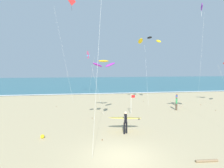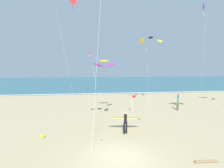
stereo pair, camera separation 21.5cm
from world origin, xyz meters
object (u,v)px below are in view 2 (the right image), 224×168
surfer_lead (125,119)px  beach_ball (42,136)px  bystander_blue_top (178,100)px  driftwood_log (206,161)px  lifeguard_flag (132,102)px  bystander_green_top (178,103)px  kite_delta_rose_outer (90,55)px  kite_diamond_violet_low (204,11)px  kite_diamond_scarlet_mid (72,5)px  kite_arc_golden_high (104,64)px  kite_arc_charcoal_far (151,40)px

surfer_lead → beach_ball: 6.13m
bystander_blue_top → driftwood_log: 15.33m
lifeguard_flag → driftwood_log: size_ratio=1.71×
bystander_blue_top → beach_ball: bystander_blue_top is taller
bystander_green_top → beach_ball: 15.38m
kite_delta_rose_outer → bystander_green_top: size_ratio=4.91×
lifeguard_flag → kite_diamond_violet_low: bearing=23.8°
beach_ball → kite_diamond_scarlet_mid: bearing=83.0°
kite_arc_golden_high → driftwood_log: kite_arc_golden_high is taller
driftwood_log → kite_arc_golden_high: bearing=112.7°
bystander_blue_top → beach_ball: size_ratio=5.68×
kite_arc_golden_high → kite_diamond_violet_low: (14.09, 5.30, 7.26)m
surfer_lead → kite_delta_rose_outer: size_ratio=0.34×
kite_arc_charcoal_far → kite_diamond_violet_low: bearing=9.4°
kite_diamond_scarlet_mid → driftwood_log: size_ratio=11.69×
surfer_lead → kite_arc_golden_high: size_ratio=0.45×
bystander_blue_top → lifeguard_flag: bearing=-154.1°
beach_ball → bystander_green_top: bearing=26.7°
bystander_green_top → lifeguard_flag: 5.76m
kite_arc_golden_high → kite_diamond_violet_low: bearing=20.6°
kite_delta_rose_outer → kite_arc_charcoal_far: bearing=-51.6°
kite_arc_charcoal_far → kite_arc_golden_high: bearing=-147.3°
kite_delta_rose_outer → beach_ball: 20.48m
surfer_lead → bystander_green_top: size_ratio=1.65×
bystander_blue_top → beach_ball: bearing=-148.0°
kite_arc_golden_high → bystander_green_top: kite_arc_golden_high is taller
bystander_green_top → beach_ball: bearing=-153.3°
bystander_green_top → bystander_blue_top: same height
bystander_green_top → driftwood_log: (-4.38, -11.77, -0.74)m
bystander_green_top → lifeguard_flag: lifeguard_flag is taller
kite_diamond_violet_low → beach_ball: bearing=-150.4°
bystander_blue_top → beach_ball: 17.70m
surfer_lead → beach_ball: size_ratio=9.35×
kite_arc_golden_high → lifeguard_flag: (3.06, 0.43, -4.13)m
kite_delta_rose_outer → beach_ball: kite_delta_rose_outer is taller
kite_diamond_violet_low → lifeguard_flag: 16.58m
kite_arc_charcoal_far → beach_ball: 16.93m
kite_diamond_violet_low → bystander_blue_top: 12.61m
kite_diamond_violet_low → kite_delta_rose_outer: (-15.21, 8.00, -5.55)m
lifeguard_flag → beach_ball: lifeguard_flag is taller
bystander_green_top → kite_diamond_scarlet_mid: bearing=155.8°
bystander_blue_top → driftwood_log: size_ratio=1.30×
surfer_lead → kite_diamond_scarlet_mid: (-4.54, 12.15, 12.08)m
surfer_lead → beach_ball: bearing=-177.7°
kite_arc_golden_high → driftwood_log: 12.48m
bystander_green_top → bystander_blue_top: 2.77m
kite_delta_rose_outer → bystander_blue_top: kite_delta_rose_outer is taller
surfer_lead → kite_diamond_violet_low: 20.42m
lifeguard_flag → bystander_blue_top: bearing=25.9°
bystander_blue_top → beach_ball: (-15.01, -9.36, -0.67)m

